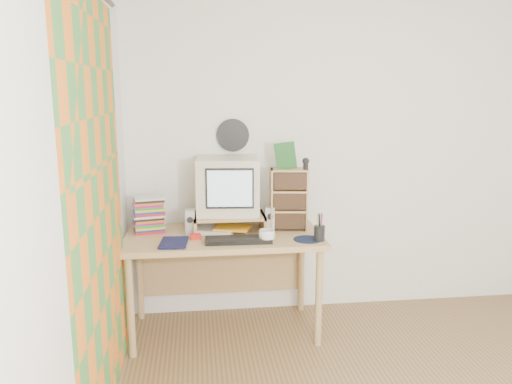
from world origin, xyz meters
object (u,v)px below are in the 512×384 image
object	(u,v)px
desk	(223,250)
cd_rack	(289,199)
keyboard	(239,240)
diary	(160,241)
mug	(267,236)
dvd_stack	(149,212)
crt_monitor	(228,186)

from	to	relation	value
desk	cd_rack	world-z (taller)	cd_rack
keyboard	diary	size ratio (longest dim) A/B	2.05
desk	keyboard	distance (m)	0.31
keyboard	mug	distance (m)	0.19
cd_rack	diary	bearing A→B (deg)	-156.98
desk	mug	xyz separation A→B (m)	(0.28, -0.29, 0.18)
dvd_stack	mug	world-z (taller)	dvd_stack
keyboard	cd_rack	world-z (taller)	cd_rack
crt_monitor	keyboard	distance (m)	0.47
crt_monitor	desk	bearing A→B (deg)	-112.89
cd_rack	mug	xyz separation A→B (m)	(-0.21, -0.30, -0.18)
dvd_stack	diary	distance (m)	0.35
cd_rack	diary	world-z (taller)	cd_rack
keyboard	crt_monitor	bearing A→B (deg)	99.07
crt_monitor	keyboard	size ratio (longest dim) A/B	0.96
dvd_stack	cd_rack	world-z (taller)	cd_rack
cd_rack	crt_monitor	bearing A→B (deg)	178.19
cd_rack	mug	size ratio (longest dim) A/B	4.09
dvd_stack	diary	world-z (taller)	dvd_stack
keyboard	dvd_stack	distance (m)	0.72
crt_monitor	cd_rack	distance (m)	0.46
keyboard	diary	xyz separation A→B (m)	(-0.53, 0.01, 0.01)
keyboard	diary	distance (m)	0.53
dvd_stack	mug	xyz separation A→B (m)	(0.82, -0.36, -0.10)
dvd_stack	crt_monitor	bearing A→B (deg)	-9.49
crt_monitor	mug	size ratio (longest dim) A/B	3.92
crt_monitor	cd_rack	bearing A→B (deg)	-3.64
desk	diary	distance (m)	0.52
cd_rack	desk	bearing A→B (deg)	-170.89
crt_monitor	dvd_stack	distance (m)	0.61
diary	dvd_stack	bearing A→B (deg)	112.24
dvd_stack	cd_rack	bearing A→B (deg)	-14.22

